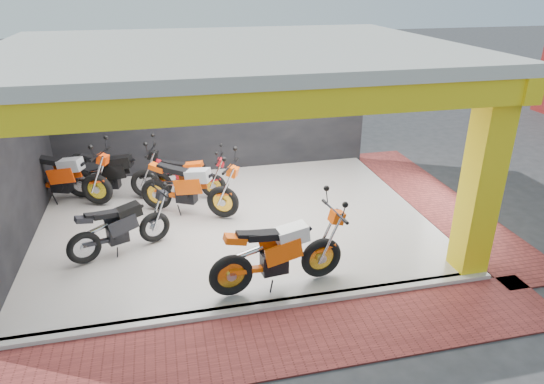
% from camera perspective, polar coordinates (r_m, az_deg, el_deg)
% --- Properties ---
extents(ground, '(80.00, 80.00, 0.00)m').
position_cam_1_polar(ground, '(8.71, -2.39, -9.65)').
color(ground, '#2D2D30').
rests_on(ground, ground).
extents(showroom_floor, '(8.00, 6.00, 0.10)m').
position_cam_1_polar(showroom_floor, '(10.39, -4.47, -3.43)').
color(showroom_floor, silver).
rests_on(showroom_floor, ground).
extents(showroom_ceiling, '(8.40, 6.40, 0.20)m').
position_cam_1_polar(showroom_ceiling, '(9.31, -5.19, 16.35)').
color(showroom_ceiling, beige).
rests_on(showroom_ceiling, corner_column).
extents(back_wall, '(8.20, 0.20, 3.50)m').
position_cam_1_polar(back_wall, '(12.68, -6.93, 9.80)').
color(back_wall, black).
rests_on(back_wall, ground).
extents(left_wall, '(0.20, 6.20, 3.50)m').
position_cam_1_polar(left_wall, '(10.04, -28.62, 3.17)').
color(left_wall, black).
rests_on(left_wall, ground).
extents(corner_column, '(0.50, 0.50, 3.50)m').
position_cam_1_polar(corner_column, '(8.70, 23.49, 1.23)').
color(corner_column, yellow).
rests_on(corner_column, ground).
extents(header_beam_front, '(8.40, 0.30, 0.40)m').
position_cam_1_polar(header_beam_front, '(6.45, -1.19, 10.35)').
color(header_beam_front, yellow).
rests_on(header_beam_front, corner_column).
extents(header_beam_right, '(0.30, 6.40, 0.40)m').
position_cam_1_polar(header_beam_right, '(10.67, 17.42, 14.74)').
color(header_beam_right, yellow).
rests_on(header_beam_right, corner_column).
extents(floor_kerb, '(8.00, 0.20, 0.10)m').
position_cam_1_polar(floor_kerb, '(7.87, -0.95, -13.36)').
color(floor_kerb, silver).
rests_on(floor_kerb, ground).
extents(paver_front, '(9.00, 1.40, 0.03)m').
position_cam_1_polar(paver_front, '(7.30, 0.40, -17.21)').
color(paver_front, maroon).
rests_on(paver_front, ground).
extents(paver_right, '(1.40, 7.00, 0.03)m').
position_cam_1_polar(paver_right, '(11.99, 18.83, -1.02)').
color(paver_right, maroon).
rests_on(paver_right, ground).
extents(moto_hero, '(2.51, 1.16, 1.48)m').
position_cam_1_polar(moto_hero, '(8.10, 5.91, -5.58)').
color(moto_hero, '#FF560A').
rests_on(moto_hero, showroom_floor).
extents(moto_row_a, '(2.51, 1.90, 1.45)m').
position_cam_1_polar(moto_row_a, '(10.12, -5.88, 0.61)').
color(moto_row_a, '#EE510A').
rests_on(moto_row_a, showroom_floor).
extents(moto_row_b, '(2.19, 1.49, 1.25)m').
position_cam_1_polar(moto_row_b, '(9.45, -13.81, -2.44)').
color(moto_row_b, black).
rests_on(moto_row_b, showroom_floor).
extents(moto_row_c, '(2.08, 1.31, 1.20)m').
position_cam_1_polar(moto_row_c, '(11.13, -6.96, 2.06)').
color(moto_row_c, red).
rests_on(moto_row_c, showroom_floor).
extents(moto_row_d, '(2.46, 1.40, 1.42)m').
position_cam_1_polar(moto_row_d, '(11.38, -14.81, 2.51)').
color(moto_row_d, black).
rests_on(moto_row_d, showroom_floor).
extents(moto_row_e, '(2.59, 1.74, 1.48)m').
position_cam_1_polar(moto_row_e, '(11.35, -20.13, 1.93)').
color(moto_row_e, '#FF420A').
rests_on(moto_row_e, showroom_floor).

